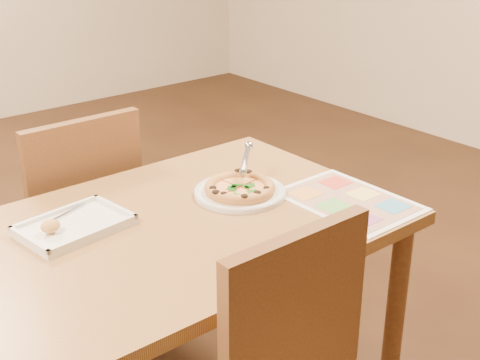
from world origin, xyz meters
TOP-DOWN VIEW (x-y plane):
  - dining_table at (0.00, 0.00)m, footprint 1.30×0.85m
  - chair_far at (-0.00, 0.60)m, footprint 0.42×0.42m
  - plate at (0.28, 0.03)m, footprint 0.37×0.37m
  - pizza at (0.28, 0.03)m, footprint 0.22×0.22m
  - pizza_cutter at (0.32, 0.06)m, footprint 0.13×0.11m
  - appetizer_tray at (-0.23, 0.14)m, footprint 0.31×0.23m
  - menu at (0.51, -0.21)m, footprint 0.29×0.40m

SIDE VIEW (x-z plane):
  - chair_far at x=0.00m, z-range 0.33..0.80m
  - dining_table at x=0.00m, z-range 0.27..0.99m
  - menu at x=0.51m, z-range 0.72..0.72m
  - plate at x=0.28m, z-range 0.72..0.74m
  - appetizer_tray at x=-0.23m, z-range 0.70..0.76m
  - pizza at x=0.28m, z-range 0.73..0.76m
  - pizza_cutter at x=0.32m, z-range 0.76..0.85m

